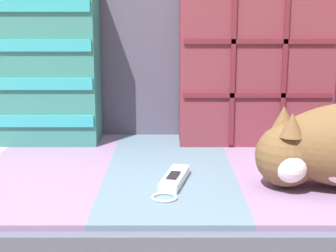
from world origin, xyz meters
The scene contains 5 objects.
couch centered at (0.00, 0.15, 0.18)m, with size 1.76×0.81×0.37m.
sofa_backrest centered at (0.00, 0.48, 0.63)m, with size 1.73×0.14×0.51m.
throw_pillow_quilted centered at (0.36, 0.33, 0.58)m, with size 0.39×0.14×0.40m.
throw_pillow_striped centered at (-0.28, 0.33, 0.59)m, with size 0.46×0.14×0.42m.
game_remote_near centered at (0.15, -0.02, 0.38)m, with size 0.08×0.19×0.02m.
Camera 1 is at (0.13, -1.00, 0.71)m, focal length 55.00 mm.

